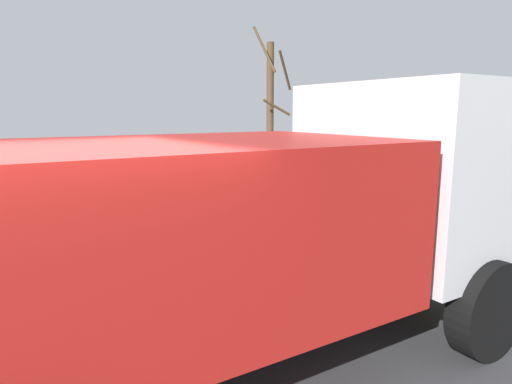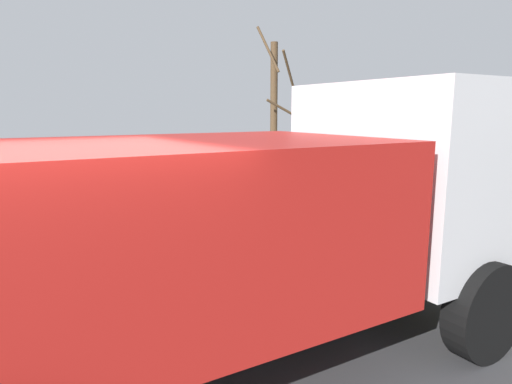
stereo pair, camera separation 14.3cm
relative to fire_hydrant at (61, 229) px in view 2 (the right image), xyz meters
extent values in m
cylinder|color=red|center=(0.00, 0.01, -0.12)|extent=(0.21, 0.21, 0.60)
sphere|color=red|center=(0.00, 0.01, 0.24)|extent=(0.25, 0.25, 0.25)
cylinder|color=red|center=(0.00, -0.18, -0.05)|extent=(0.10, 0.17, 0.10)
cylinder|color=red|center=(0.00, 0.20, -0.05)|extent=(0.10, 0.17, 0.10)
cylinder|color=red|center=(0.00, -0.18, -0.12)|extent=(0.12, 0.17, 0.12)
torus|color=black|center=(0.20, -0.35, 0.21)|extent=(1.24, 0.70, 1.25)
cylinder|color=gray|center=(2.40, -0.42, 0.61)|extent=(0.06, 0.06, 2.05)
cylinder|color=red|center=(2.40, -0.46, 1.25)|extent=(0.76, 0.02, 0.76)
cube|color=red|center=(-0.18, -4.72, 1.03)|extent=(4.89, 2.69, 1.60)
cube|color=silver|center=(3.42, -4.86, 1.33)|extent=(2.10, 2.58, 2.20)
cube|color=black|center=(0.92, -4.76, 0.10)|extent=(7.03, 1.17, 0.24)
cylinder|color=black|center=(3.27, -3.60, -0.02)|extent=(1.11, 0.34, 1.10)
cylinder|color=black|center=(3.17, -6.10, -0.02)|extent=(1.11, 0.34, 1.10)
cylinder|color=#4C3823|center=(5.82, 1.55, 1.74)|extent=(0.19, 0.19, 4.32)
cylinder|color=#4C3823|center=(6.04, 1.20, 3.15)|extent=(0.78, 0.53, 0.98)
cylinder|color=#4C3823|center=(5.76, 1.16, 2.20)|extent=(0.81, 0.20, 0.44)
cylinder|color=#4C3823|center=(5.53, 1.41, 3.68)|extent=(0.35, 0.66, 1.20)
camera|label=1|loc=(-1.49, -8.47, 2.09)|focal=31.66mm
camera|label=2|loc=(-1.37, -8.55, 2.09)|focal=31.66mm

